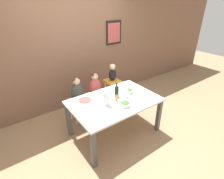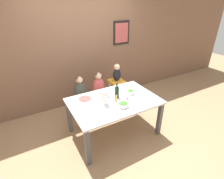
{
  "view_description": "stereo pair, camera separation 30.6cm",
  "coord_description": "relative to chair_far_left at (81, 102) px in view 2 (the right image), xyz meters",
  "views": [
    {
      "loc": [
        -1.59,
        -2.13,
        2.31
      ],
      "look_at": [
        0.0,
        0.08,
        0.9
      ],
      "focal_mm": 28.0,
      "sensor_mm": 36.0,
      "label": 1
    },
    {
      "loc": [
        -1.34,
        -2.29,
        2.31
      ],
      "look_at": [
        0.0,
        0.08,
        0.9
      ],
      "focal_mm": 28.0,
      "sensor_mm": 36.0,
      "label": 2
    }
  ],
  "objects": [
    {
      "name": "ground_plane",
      "position": [
        0.36,
        -0.75,
        -0.39
      ],
      "size": [
        14.0,
        14.0,
        0.0
      ],
      "primitive_type": "plane",
      "color": "#9E7A56"
    },
    {
      "name": "wall_back",
      "position": [
        0.36,
        0.68,
        0.97
      ],
      "size": [
        10.0,
        0.09,
        2.7
      ],
      "color": "brown",
      "rests_on": "ground_plane"
    },
    {
      "name": "dining_table",
      "position": [
        0.36,
        -0.75,
        0.25
      ],
      "size": [
        1.55,
        1.01,
        0.72
      ],
      "color": "silver",
      "rests_on": "ground_plane"
    },
    {
      "name": "chair_far_left",
      "position": [
        0.0,
        0.0,
        0.0
      ],
      "size": [
        0.36,
        0.41,
        0.46
      ],
      "color": "silver",
      "rests_on": "ground_plane"
    },
    {
      "name": "chair_far_center",
      "position": [
        0.41,
        0.0,
        0.0
      ],
      "size": [
        0.36,
        0.41,
        0.46
      ],
      "color": "silver",
      "rests_on": "ground_plane"
    },
    {
      "name": "chair_right_highchair",
      "position": [
        0.86,
        0.0,
        0.15
      ],
      "size": [
        0.31,
        0.35,
        0.69
      ],
      "color": "silver",
      "rests_on": "ground_plane"
    },
    {
      "name": "person_child_left",
      "position": [
        0.0,
        0.0,
        0.32
      ],
      "size": [
        0.26,
        0.2,
        0.51
      ],
      "color": "#3D4238",
      "rests_on": "chair_far_left"
    },
    {
      "name": "person_child_center",
      "position": [
        0.41,
        0.0,
        0.32
      ],
      "size": [
        0.26,
        0.2,
        0.51
      ],
      "color": "#C64C4C",
      "rests_on": "chair_far_center"
    },
    {
      "name": "person_baby_right",
      "position": [
        0.86,
        0.0,
        0.51
      ],
      "size": [
        0.18,
        0.14,
        0.38
      ],
      "color": "black",
      "rests_on": "chair_right_highchair"
    },
    {
      "name": "wine_bottle",
      "position": [
        0.45,
        -0.68,
        0.45
      ],
      "size": [
        0.08,
        0.08,
        0.28
      ],
      "color": "black",
      "rests_on": "dining_table"
    },
    {
      "name": "paper_towel_roll",
      "position": [
        0.15,
        -0.8,
        0.46
      ],
      "size": [
        0.1,
        0.1,
        0.25
      ],
      "color": "white",
      "rests_on": "dining_table"
    },
    {
      "name": "wine_glass_near",
      "position": [
        0.59,
        -0.79,
        0.45
      ],
      "size": [
        0.08,
        0.08,
        0.16
      ],
      "color": "white",
      "rests_on": "dining_table"
    },
    {
      "name": "wine_glass_far",
      "position": [
        0.31,
        -0.58,
        0.45
      ],
      "size": [
        0.08,
        0.08,
        0.16
      ],
      "color": "white",
      "rests_on": "dining_table"
    },
    {
      "name": "salad_bowl_large",
      "position": [
        0.38,
        -1.01,
        0.38
      ],
      "size": [
        0.18,
        0.18,
        0.09
      ],
      "color": "white",
      "rests_on": "dining_table"
    },
    {
      "name": "salad_bowl_small",
      "position": [
        0.74,
        -0.7,
        0.38
      ],
      "size": [
        0.15,
        0.15,
        0.09
      ],
      "color": "white",
      "rests_on": "dining_table"
    },
    {
      "name": "dinner_plate_front_left",
      "position": [
        -0.15,
        -0.95,
        0.34
      ],
      "size": [
        0.22,
        0.22,
        0.01
      ],
      "color": "silver",
      "rests_on": "dining_table"
    },
    {
      "name": "dinner_plate_back_left",
      "position": [
        -0.07,
        -0.45,
        0.34
      ],
      "size": [
        0.22,
        0.22,
        0.01
      ],
      "color": "#D14C47",
      "rests_on": "dining_table"
    },
    {
      "name": "dinner_plate_back_right",
      "position": [
        0.86,
        -0.48,
        0.34
      ],
      "size": [
        0.22,
        0.22,
        0.01
      ],
      "color": "silver",
      "rests_on": "dining_table"
    },
    {
      "name": "condiment_bottle_hot_sauce",
      "position": [
        0.37,
        -0.79,
        0.41
      ],
      "size": [
        0.05,
        0.05,
        0.14
      ],
      "color": "#BC8E33",
      "rests_on": "dining_table"
    }
  ]
}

